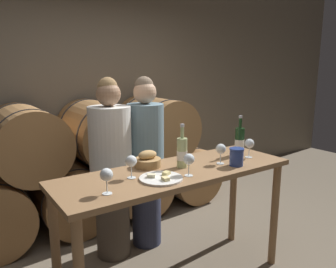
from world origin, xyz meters
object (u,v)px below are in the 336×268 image
Objects in this scene: person_right at (146,162)px; wine_glass_far_left at (106,175)px; wine_glass_right at (221,149)px; wine_glass_far_right at (249,144)px; cheese_plate at (161,178)px; tasting_table at (177,187)px; blue_crock at (237,156)px; person_left at (111,169)px; wine_glass_center at (189,160)px; wine_bottle_white at (182,153)px; wine_glass_left at (131,162)px; wine_bottle_red at (240,141)px; bread_basket at (148,161)px.

wine_glass_far_left is (-0.75, -0.82, 0.24)m from person_right.
wine_glass_far_right is at bearing -0.45° from wine_glass_right.
cheese_plate is at bearing 4.90° from wine_glass_far_left.
person_right is (0.13, 0.68, 0.01)m from tasting_table.
wine_glass_far_right is at bearing 21.96° from blue_crock.
wine_glass_far_left is at bearing -132.49° from person_right.
person_left reaches higher than wine_glass_center.
tasting_table is at bearing 26.94° from cheese_plate.
blue_crock is at bearing -51.93° from person_left.
wine_glass_far_right is at bearing 2.48° from cheese_plate.
wine_glass_far_right is (1.32, 0.07, 0.00)m from wine_glass_far_left.
wine_glass_far_right is at bearing -52.64° from person_right.
wine_bottle_white is 0.33m from cheese_plate.
wine_bottle_red is at bearing 0.75° from wine_glass_left.
tasting_table is 0.26m from wine_bottle_white.
wine_glass_right is 1.00× the size of wine_glass_far_right.
wine_glass_center is at bearing -13.68° from cheese_plate.
wine_bottle_white is 2.07× the size of wine_glass_right.
person_left is 10.05× the size of wine_glass_right.
person_right is at bearing 66.50° from cheese_plate.
wine_bottle_white reaches higher than bread_basket.
bread_basket is 1.27× the size of wine_glass_left.
wine_glass_far_left is at bearing -176.77° from wine_glass_far_right.
wine_glass_right is 0.32m from wine_glass_far_right.
wine_glass_far_left is (-0.63, -0.15, 0.26)m from tasting_table.
wine_glass_left is (-0.81, 0.20, 0.04)m from blue_crock.
wine_bottle_white is at bearing 170.93° from wine_glass_far_right.
person_right is 11.73× the size of blue_crock.
bread_basket is 1.27× the size of wine_glass_far_right.
wine_bottle_white is at bearing -95.26° from person_right.
wine_bottle_white is at bearing 26.37° from cheese_plate.
wine_glass_far_left reaches higher than bread_basket.
person_left reaches higher than wine_glass_left.
wine_bottle_red is 2.14× the size of wine_glass_left.
wine_glass_center reaches higher than blue_crock.
wine_glass_left is (-1.06, -0.01, -0.00)m from wine_bottle_red.
person_left is at bearing 64.13° from wine_glass_far_left.
bread_basket is (-0.21, 0.16, -0.07)m from wine_bottle_white.
wine_glass_left is at bearing 172.73° from wine_glass_right.
wine_bottle_red is at bearing 3.33° from tasting_table.
bread_basket is at bearing 153.60° from wine_glass_right.
wine_bottle_red is at bearing 8.00° from wine_glass_far_left.
person_left reaches higher than cheese_plate.
wine_bottle_red is (0.57, -0.63, 0.24)m from person_right.
blue_crock is at bearing -1.99° from wine_glass_center.
person_left reaches higher than wine_bottle_white.
wine_glass_center is 0.72m from wine_glass_far_right.
tasting_table is 5.33× the size of wine_bottle_red.
wine_glass_left is (-0.49, -0.65, 0.24)m from person_right.
blue_crock is at bearing -69.86° from person_right.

